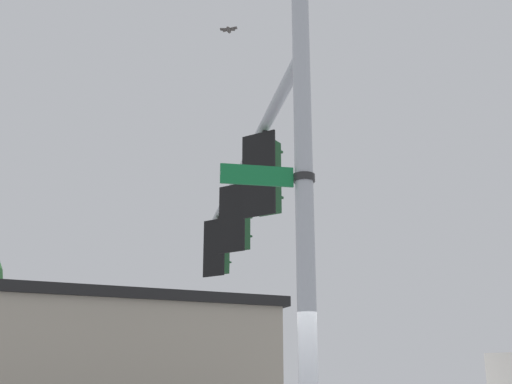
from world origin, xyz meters
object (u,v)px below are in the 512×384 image
traffic_light_mid_outer (219,249)px  traffic_light_mid_inner (238,220)px  traffic_light_nearest_pole (266,177)px  bird_flying (229,30)px  street_name_sign (279,177)px

traffic_light_mid_outer → traffic_light_mid_inner: bearing=-46.1°
traffic_light_nearest_pole → bird_flying: bearing=-178.4°
traffic_light_mid_outer → street_name_sign: traffic_light_mid_outer is taller
street_name_sign → traffic_light_mid_outer: bearing=131.5°
traffic_light_nearest_pole → street_name_sign: 2.26m
traffic_light_mid_inner → street_name_sign: 4.67m
traffic_light_mid_inner → traffic_light_mid_outer: same height
traffic_light_nearest_pole → traffic_light_mid_inner: bearing=133.9°
traffic_light_mid_outer → bird_flying: bird_flying is taller
traffic_light_mid_outer → bird_flying: (2.76, -3.59, 2.59)m
traffic_light_mid_outer → bird_flying: size_ratio=4.78×
traffic_light_mid_outer → street_name_sign: 7.13m
traffic_light_mid_outer → street_name_sign: size_ratio=1.65×
traffic_light_mid_inner → traffic_light_nearest_pole: bearing=-46.1°
traffic_light_mid_outer → street_name_sign: bearing=-48.5°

